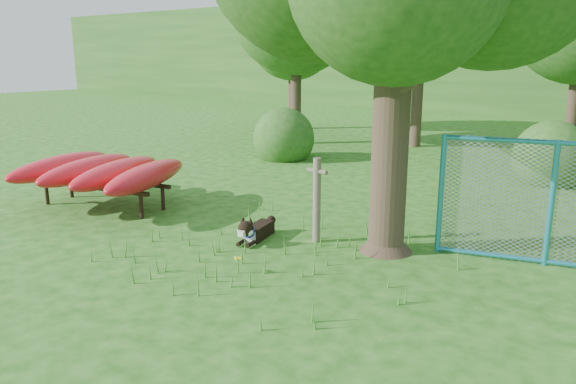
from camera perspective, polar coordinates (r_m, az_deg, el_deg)
The scene contains 10 objects.
ground at distance 8.02m, azimuth -6.55°, elevation -8.35°, with size 80.00×80.00×0.00m, color #1B5511.
wooden_post at distance 9.12m, azimuth 2.94°, elevation -0.61°, with size 0.38×0.13×1.41m.
kayak_rack at distance 11.79m, azimuth -18.39°, elevation 2.02°, with size 3.78×3.38×0.97m.
husky_dog at distance 9.33m, azimuth -3.41°, elevation -3.93°, with size 0.48×1.10×0.49m.
fence_section at distance 8.89m, azimuth 25.17°, elevation -1.10°, with size 3.06×0.99×3.09m.
wildflower_clump at distance 7.98m, azimuth -5.11°, elevation -6.87°, with size 0.12×0.12×0.25m.
bg_tree_a at distance 19.30m, azimuth 0.84°, elevation 18.24°, with size 4.40×4.40×6.70m.
bg_tree_f at distance 23.16m, azimuth 0.49°, elevation 15.65°, with size 3.60×3.60×5.55m.
shrub_left at distance 16.63m, azimuth -0.42°, elevation 3.42°, with size 1.80×1.80×1.80m, color #25541B.
shrub_mid at distance 14.89m, azimuth 24.95°, elevation 0.86°, with size 1.80×1.80×1.80m, color #25541B.
Camera 1 is at (5.32, -5.19, 3.03)m, focal length 35.00 mm.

